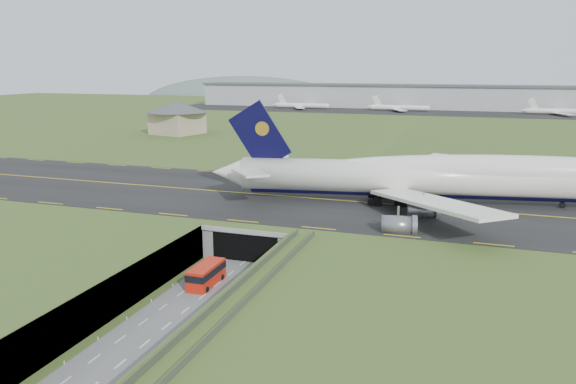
% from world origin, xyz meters
% --- Properties ---
extents(ground, '(900.00, 900.00, 0.00)m').
position_xyz_m(ground, '(0.00, 0.00, 0.00)').
color(ground, '#3D5622').
rests_on(ground, ground).
extents(airfield_deck, '(800.00, 800.00, 6.00)m').
position_xyz_m(airfield_deck, '(0.00, 0.00, 3.00)').
color(airfield_deck, gray).
rests_on(airfield_deck, ground).
extents(trench_road, '(12.00, 75.00, 0.20)m').
position_xyz_m(trench_road, '(0.00, -7.50, 0.10)').
color(trench_road, slate).
rests_on(trench_road, ground).
extents(taxiway, '(800.00, 44.00, 0.18)m').
position_xyz_m(taxiway, '(0.00, 33.00, 6.09)').
color(taxiway, black).
rests_on(taxiway, airfield_deck).
extents(tunnel_portal, '(17.00, 22.30, 6.00)m').
position_xyz_m(tunnel_portal, '(0.00, 16.71, 3.33)').
color(tunnel_portal, gray).
rests_on(tunnel_portal, ground).
extents(guideway, '(3.00, 53.00, 7.05)m').
position_xyz_m(guideway, '(11.00, -19.11, 5.32)').
color(guideway, '#A8A8A3').
rests_on(guideway, ground).
extents(jumbo_jet, '(99.70, 62.54, 21.01)m').
position_xyz_m(jumbo_jet, '(32.43, 36.88, 11.67)').
color(jumbo_jet, white).
rests_on(jumbo_jet, ground).
extents(shuttle_tram, '(3.12, 8.03, 3.26)m').
position_xyz_m(shuttle_tram, '(-1.53, -3.55, 1.79)').
color(shuttle_tram, red).
rests_on(shuttle_tram, ground).
extents(service_building, '(29.71, 29.71, 13.35)m').
position_xyz_m(service_building, '(-79.48, 125.63, 13.91)').
color(service_building, tan).
rests_on(service_building, ground).
extents(cargo_terminal, '(320.00, 67.00, 15.60)m').
position_xyz_m(cargo_terminal, '(-0.01, 299.41, 13.96)').
color(cargo_terminal, '#B2B2B2').
rests_on(cargo_terminal, ground).
extents(distant_hills, '(700.00, 91.00, 60.00)m').
position_xyz_m(distant_hills, '(64.38, 430.00, -4.00)').
color(distant_hills, slate).
rests_on(distant_hills, ground).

